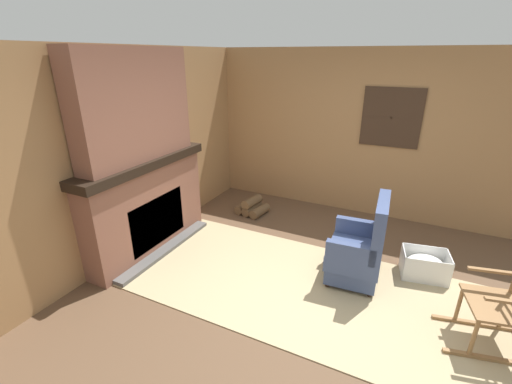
{
  "coord_description": "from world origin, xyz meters",
  "views": [
    {
      "loc": [
        0.82,
        -3.05,
        2.48
      ],
      "look_at": [
        -0.89,
        0.45,
        0.9
      ],
      "focal_mm": 24.0,
      "sensor_mm": 36.0,
      "label": 1
    }
  ],
  "objects_px": {
    "rocking_chair": "(500,308)",
    "storage_case": "(165,145)",
    "laundry_basket": "(425,265)",
    "oil_lamp_vase": "(104,163)",
    "firewood_stack": "(252,207)",
    "armchair": "(359,251)"
  },
  "relations": [
    {
      "from": "laundry_basket",
      "to": "oil_lamp_vase",
      "type": "xyz_separation_m",
      "value": [
        -3.41,
        -1.42,
        1.19
      ]
    },
    {
      "from": "rocking_chair",
      "to": "firewood_stack",
      "type": "height_order",
      "value": "rocking_chair"
    },
    {
      "from": "firewood_stack",
      "to": "storage_case",
      "type": "bearing_deg",
      "value": -125.97
    },
    {
      "from": "oil_lamp_vase",
      "to": "armchair",
      "type": "bearing_deg",
      "value": 20.91
    },
    {
      "from": "rocking_chair",
      "to": "oil_lamp_vase",
      "type": "relative_size",
      "value": 4.6
    },
    {
      "from": "rocking_chair",
      "to": "laundry_basket",
      "type": "xyz_separation_m",
      "value": [
        -0.58,
        0.86,
        -0.24
      ]
    },
    {
      "from": "rocking_chair",
      "to": "oil_lamp_vase",
      "type": "xyz_separation_m",
      "value": [
        -3.99,
        -0.56,
        0.95
      ]
    },
    {
      "from": "armchair",
      "to": "laundry_basket",
      "type": "relative_size",
      "value": 1.84
    },
    {
      "from": "firewood_stack",
      "to": "armchair",
      "type": "bearing_deg",
      "value": -29.21
    },
    {
      "from": "rocking_chair",
      "to": "storage_case",
      "type": "distance_m",
      "value": 4.12
    },
    {
      "from": "armchair",
      "to": "oil_lamp_vase",
      "type": "xyz_separation_m",
      "value": [
        -2.7,
        -1.03,
        0.98
      ]
    },
    {
      "from": "firewood_stack",
      "to": "laundry_basket",
      "type": "bearing_deg",
      "value": -14.5
    },
    {
      "from": "oil_lamp_vase",
      "to": "storage_case",
      "type": "bearing_deg",
      "value": 89.99
    },
    {
      "from": "rocking_chair",
      "to": "storage_case",
      "type": "relative_size",
      "value": 4.72
    },
    {
      "from": "storage_case",
      "to": "rocking_chair",
      "type": "bearing_deg",
      "value": -6.62
    },
    {
      "from": "armchair",
      "to": "rocking_chair",
      "type": "relative_size",
      "value": 0.9
    },
    {
      "from": "rocking_chair",
      "to": "oil_lamp_vase",
      "type": "bearing_deg",
      "value": -3.82
    },
    {
      "from": "storage_case",
      "to": "firewood_stack",
      "type": "bearing_deg",
      "value": 54.03
    },
    {
      "from": "laundry_basket",
      "to": "oil_lamp_vase",
      "type": "height_order",
      "value": "oil_lamp_vase"
    },
    {
      "from": "armchair",
      "to": "storage_case",
      "type": "bearing_deg",
      "value": -3.68
    },
    {
      "from": "laundry_basket",
      "to": "firewood_stack",
      "type": "bearing_deg",
      "value": 165.5
    },
    {
      "from": "firewood_stack",
      "to": "storage_case",
      "type": "relative_size",
      "value": 2.11
    }
  ]
}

